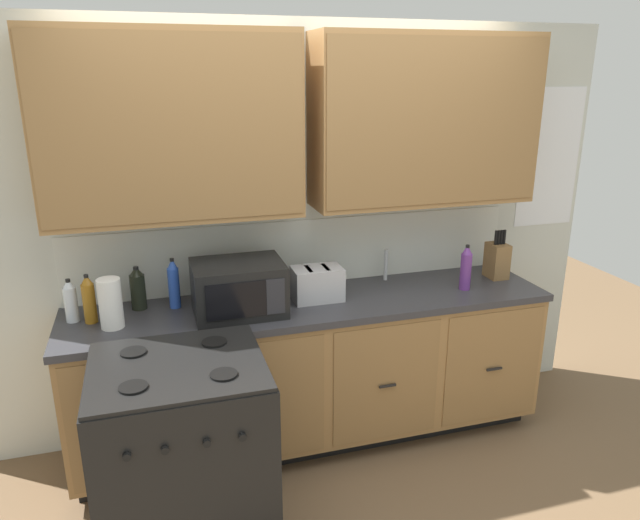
# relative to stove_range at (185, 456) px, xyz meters

# --- Properties ---
(ground_plane) EXTENTS (8.00, 8.00, 0.00)m
(ground_plane) POSITION_rel_stove_range_xyz_m (0.79, 0.33, -0.47)
(ground_plane) COLOR brown
(wall_unit) EXTENTS (3.92, 0.40, 2.43)m
(wall_unit) POSITION_rel_stove_range_xyz_m (0.80, 0.83, 1.17)
(wall_unit) COLOR silver
(wall_unit) RESTS_ON ground_plane
(counter_run) EXTENTS (2.75, 0.64, 0.90)m
(counter_run) POSITION_rel_stove_range_xyz_m (0.80, 0.63, -0.01)
(counter_run) COLOR black
(counter_run) RESTS_ON ground_plane
(stove_range) EXTENTS (0.76, 0.68, 0.95)m
(stove_range) POSITION_rel_stove_range_xyz_m (0.00, 0.00, 0.00)
(stove_range) COLOR black
(stove_range) RESTS_ON ground_plane
(microwave) EXTENTS (0.48, 0.37, 0.28)m
(microwave) POSITION_rel_stove_range_xyz_m (0.37, 0.59, 0.57)
(microwave) COLOR black
(microwave) RESTS_ON counter_run
(toaster) EXTENTS (0.28, 0.18, 0.19)m
(toaster) POSITION_rel_stove_range_xyz_m (0.82, 0.65, 0.53)
(toaster) COLOR #B7B7BC
(toaster) RESTS_ON counter_run
(knife_block) EXTENTS (0.11, 0.14, 0.31)m
(knife_block) POSITION_rel_stove_range_xyz_m (2.01, 0.68, 0.55)
(knife_block) COLOR olive
(knife_block) RESTS_ON counter_run
(sink_faucet) EXTENTS (0.02, 0.02, 0.20)m
(sink_faucet) POSITION_rel_stove_range_xyz_m (1.32, 0.84, 0.53)
(sink_faucet) COLOR #B2B5BA
(sink_faucet) RESTS_ON counter_run
(paper_towel_roll) EXTENTS (0.12, 0.12, 0.26)m
(paper_towel_roll) POSITION_rel_stove_range_xyz_m (-0.28, 0.58, 0.56)
(paper_towel_roll) COLOR white
(paper_towel_roll) RESTS_ON counter_run
(bottle_violet) EXTENTS (0.07, 0.07, 0.28)m
(bottle_violet) POSITION_rel_stove_range_xyz_m (1.71, 0.55, 0.56)
(bottle_violet) COLOR #663384
(bottle_violet) RESTS_ON counter_run
(bottle_dark) EXTENTS (0.08, 0.08, 0.24)m
(bottle_dark) POSITION_rel_stove_range_xyz_m (-0.15, 0.79, 0.55)
(bottle_dark) COLOR black
(bottle_dark) RESTS_ON counter_run
(bottle_clear) EXTENTS (0.07, 0.07, 0.23)m
(bottle_clear) POSITION_rel_stove_range_xyz_m (-0.49, 0.72, 0.54)
(bottle_clear) COLOR silver
(bottle_clear) RESTS_ON counter_run
(bottle_amber) EXTENTS (0.07, 0.07, 0.26)m
(bottle_amber) POSITION_rel_stove_range_xyz_m (-0.39, 0.67, 0.56)
(bottle_amber) COLOR #9E6619
(bottle_amber) RESTS_ON counter_run
(bottle_blue) EXTENTS (0.06, 0.06, 0.28)m
(bottle_blue) POSITION_rel_stove_range_xyz_m (0.04, 0.76, 0.57)
(bottle_blue) COLOR blue
(bottle_blue) RESTS_ON counter_run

